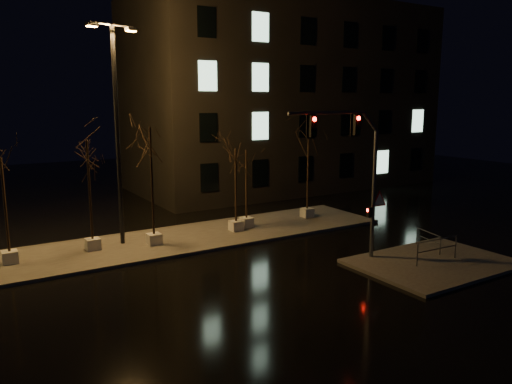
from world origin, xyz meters
TOP-DOWN VIEW (x-y plane):
  - ground at (0.00, 0.00)m, footprint 90.00×90.00m
  - median at (0.00, 6.00)m, footprint 22.00×5.00m
  - sidewalk_corner at (7.50, -3.50)m, footprint 7.00×5.00m
  - building at (14.00, 18.00)m, footprint 25.00×12.00m
  - tree_0 at (-8.74, 6.21)m, footprint 1.80×1.80m
  - tree_1 at (-5.10, 6.34)m, footprint 1.80×1.80m
  - tree_2 at (-2.26, 5.64)m, footprint 1.80×1.80m
  - tree_3 at (2.55, 5.82)m, footprint 1.80×1.80m
  - tree_4 at (3.46, 6.22)m, footprint 1.80×1.80m
  - tree_5 at (7.90, 6.36)m, footprint 1.80×1.80m
  - traffic_signal_mast at (4.53, -1.47)m, footprint 5.47×0.33m
  - streetlight_main at (-3.54, 6.68)m, footprint 2.62×1.07m
  - guard_rail_a at (7.51, -3.63)m, footprint 2.47×0.17m
  - guard_rail_b at (8.76, -2.13)m, footprint 0.47×1.78m

SIDE VIEW (x-z plane):
  - ground at x=0.00m, z-range 0.00..0.00m
  - median at x=0.00m, z-range 0.00..0.15m
  - sidewalk_corner at x=7.50m, z-range 0.00..0.15m
  - guard_rail_b at x=8.76m, z-range 0.28..1.14m
  - guard_rail_a at x=7.51m, z-range 0.31..1.38m
  - tree_4 at x=3.46m, z-range 1.32..5.84m
  - tree_3 at x=2.55m, z-range 1.36..6.03m
  - tree_0 at x=-8.74m, z-range 1.40..6.23m
  - tree_1 at x=-5.10m, z-range 1.55..6.98m
  - traffic_signal_mast at x=4.53m, z-range 1.20..7.87m
  - tree_5 at x=7.90m, z-range 1.67..7.56m
  - tree_2 at x=-2.26m, z-range 1.71..7.73m
  - streetlight_main at x=-3.54m, z-range 0.97..11.63m
  - building at x=14.00m, z-range 0.00..15.00m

